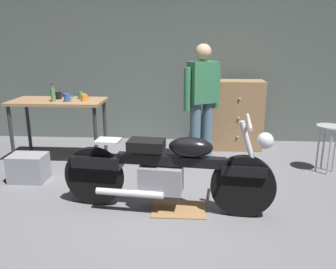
{
  "coord_description": "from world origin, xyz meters",
  "views": [
    {
      "loc": [
        0.26,
        -3.18,
        1.73
      ],
      "look_at": [
        0.01,
        0.7,
        0.65
      ],
      "focal_mm": 36.98,
      "sensor_mm": 36.0,
      "label": 1
    }
  ],
  "objects_px": {
    "mug_black_matte": "(59,96)",
    "mug_green_speckled": "(81,95)",
    "person_standing": "(202,99)",
    "shop_stool": "(328,136)",
    "motorcycle": "(167,170)",
    "mug_blue_enamel": "(67,98)",
    "bottle": "(53,94)",
    "wooden_dresser": "(237,115)",
    "storage_bin": "(29,168)",
    "mug_orange_travel": "(84,98)"
  },
  "relations": [
    {
      "from": "shop_stool",
      "to": "mug_black_matte",
      "type": "bearing_deg",
      "value": 175.67
    },
    {
      "from": "motorcycle",
      "to": "bottle",
      "type": "bearing_deg",
      "value": 147.97
    },
    {
      "from": "shop_stool",
      "to": "bottle",
      "type": "height_order",
      "value": "bottle"
    },
    {
      "from": "mug_orange_travel",
      "to": "wooden_dresser",
      "type": "bearing_deg",
      "value": 21.12
    },
    {
      "from": "person_standing",
      "to": "shop_stool",
      "type": "height_order",
      "value": "person_standing"
    },
    {
      "from": "motorcycle",
      "to": "shop_stool",
      "type": "xyz_separation_m",
      "value": [
        2.03,
        1.21,
        0.05
      ]
    },
    {
      "from": "person_standing",
      "to": "shop_stool",
      "type": "relative_size",
      "value": 2.61
    },
    {
      "from": "storage_bin",
      "to": "mug_orange_travel",
      "type": "relative_size",
      "value": 3.8
    },
    {
      "from": "storage_bin",
      "to": "mug_orange_travel",
      "type": "bearing_deg",
      "value": 51.1
    },
    {
      "from": "person_standing",
      "to": "mug_green_speckled",
      "type": "relative_size",
      "value": 15.39
    },
    {
      "from": "motorcycle",
      "to": "mug_orange_travel",
      "type": "xyz_separation_m",
      "value": [
        -1.24,
        1.35,
        0.5
      ]
    },
    {
      "from": "mug_orange_travel",
      "to": "bottle",
      "type": "height_order",
      "value": "bottle"
    },
    {
      "from": "mug_black_matte",
      "to": "mug_green_speckled",
      "type": "height_order",
      "value": "mug_green_speckled"
    },
    {
      "from": "motorcycle",
      "to": "mug_black_matte",
      "type": "bearing_deg",
      "value": 143.94
    },
    {
      "from": "shop_stool",
      "to": "mug_black_matte",
      "type": "height_order",
      "value": "mug_black_matte"
    },
    {
      "from": "storage_bin",
      "to": "mug_orange_travel",
      "type": "height_order",
      "value": "mug_orange_travel"
    },
    {
      "from": "person_standing",
      "to": "mug_black_matte",
      "type": "xyz_separation_m",
      "value": [
        -2.03,
        0.04,
        0.03
      ]
    },
    {
      "from": "motorcycle",
      "to": "person_standing",
      "type": "distance_m",
      "value": 1.57
    },
    {
      "from": "storage_bin",
      "to": "mug_blue_enamel",
      "type": "distance_m",
      "value": 1.07
    },
    {
      "from": "mug_black_matte",
      "to": "mug_green_speckled",
      "type": "xyz_separation_m",
      "value": [
        0.31,
        0.04,
        0.0
      ]
    },
    {
      "from": "mug_black_matte",
      "to": "wooden_dresser",
      "type": "bearing_deg",
      "value": 15.33
    },
    {
      "from": "motorcycle",
      "to": "person_standing",
      "type": "relative_size",
      "value": 1.31
    },
    {
      "from": "storage_bin",
      "to": "motorcycle",
      "type": "bearing_deg",
      "value": -20.46
    },
    {
      "from": "mug_black_matte",
      "to": "mug_green_speckled",
      "type": "distance_m",
      "value": 0.31
    },
    {
      "from": "motorcycle",
      "to": "mug_black_matte",
      "type": "xyz_separation_m",
      "value": [
        -1.65,
        1.49,
        0.5
      ]
    },
    {
      "from": "storage_bin",
      "to": "mug_blue_enamel",
      "type": "xyz_separation_m",
      "value": [
        0.33,
        0.64,
        0.78
      ]
    },
    {
      "from": "motorcycle",
      "to": "bottle",
      "type": "distance_m",
      "value": 2.17
    },
    {
      "from": "mug_black_matte",
      "to": "bottle",
      "type": "bearing_deg",
      "value": -91.07
    },
    {
      "from": "mug_orange_travel",
      "to": "bottle",
      "type": "bearing_deg",
      "value": -171.73
    },
    {
      "from": "storage_bin",
      "to": "mug_black_matte",
      "type": "height_order",
      "value": "mug_black_matte"
    },
    {
      "from": "mug_black_matte",
      "to": "mug_blue_enamel",
      "type": "height_order",
      "value": "mug_blue_enamel"
    },
    {
      "from": "motorcycle",
      "to": "shop_stool",
      "type": "distance_m",
      "value": 2.37
    },
    {
      "from": "motorcycle",
      "to": "mug_blue_enamel",
      "type": "bearing_deg",
      "value": 144.21
    },
    {
      "from": "wooden_dresser",
      "to": "shop_stool",
      "type": "bearing_deg",
      "value": -42.99
    },
    {
      "from": "shop_stool",
      "to": "bottle",
      "type": "xyz_separation_m",
      "value": [
        -3.68,
        0.08,
        0.5
      ]
    },
    {
      "from": "motorcycle",
      "to": "mug_black_matte",
      "type": "height_order",
      "value": "mug_black_matte"
    },
    {
      "from": "motorcycle",
      "to": "shop_stool",
      "type": "bearing_deg",
      "value": 36.87
    },
    {
      "from": "person_standing",
      "to": "motorcycle",
      "type": "bearing_deg",
      "value": 44.3
    },
    {
      "from": "person_standing",
      "to": "mug_green_speckled",
      "type": "bearing_deg",
      "value": -33.66
    },
    {
      "from": "mug_blue_enamel",
      "to": "mug_orange_travel",
      "type": "distance_m",
      "value": 0.23
    },
    {
      "from": "storage_bin",
      "to": "mug_black_matte",
      "type": "bearing_deg",
      "value": 79.93
    },
    {
      "from": "storage_bin",
      "to": "shop_stool",
      "type": "bearing_deg",
      "value": 8.08
    },
    {
      "from": "shop_stool",
      "to": "mug_orange_travel",
      "type": "distance_m",
      "value": 3.31
    },
    {
      "from": "mug_blue_enamel",
      "to": "wooden_dresser",
      "type": "bearing_deg",
      "value": 20.32
    },
    {
      "from": "mug_blue_enamel",
      "to": "bottle",
      "type": "relative_size",
      "value": 0.51
    },
    {
      "from": "motorcycle",
      "to": "shop_stool",
      "type": "relative_size",
      "value": 3.41
    },
    {
      "from": "bottle",
      "to": "mug_green_speckled",
      "type": "bearing_deg",
      "value": 37.53
    },
    {
      "from": "wooden_dresser",
      "to": "storage_bin",
      "type": "height_order",
      "value": "wooden_dresser"
    },
    {
      "from": "person_standing",
      "to": "mug_green_speckled",
      "type": "distance_m",
      "value": 1.72
    },
    {
      "from": "motorcycle",
      "to": "mug_black_matte",
      "type": "relative_size",
      "value": 18.62
    }
  ]
}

